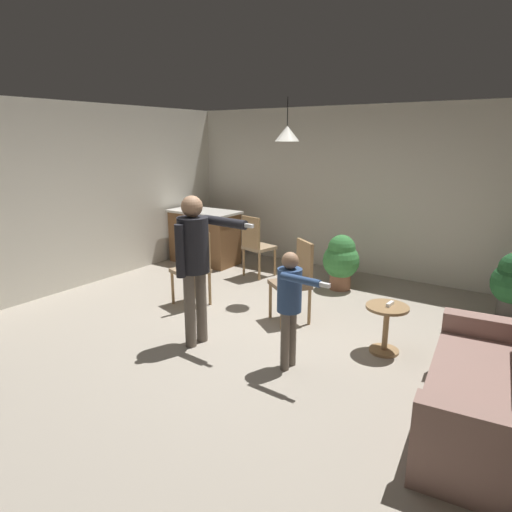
# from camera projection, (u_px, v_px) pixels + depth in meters

# --- Properties ---
(ground) EXTENTS (7.68, 7.68, 0.00)m
(ground) POSITION_uv_depth(u_px,v_px,m) (247.00, 337.00, 5.07)
(ground) COLOR #9E9384
(wall_back) EXTENTS (6.40, 0.10, 2.70)m
(wall_back) POSITION_uv_depth(u_px,v_px,m) (359.00, 191.00, 7.29)
(wall_back) COLOR silver
(wall_back) RESTS_ON ground
(wall_left) EXTENTS (0.10, 6.40, 2.70)m
(wall_left) POSITION_uv_depth(u_px,v_px,m) (67.00, 198.00, 6.47)
(wall_left) COLOR silver
(wall_left) RESTS_ON ground
(couch_floral) EXTENTS (1.03, 1.88, 1.00)m
(couch_floral) POSITION_uv_depth(u_px,v_px,m) (497.00, 394.00, 3.35)
(couch_floral) COLOR #8C6B60
(couch_floral) RESTS_ON ground
(kitchen_counter) EXTENTS (1.26, 0.66, 0.95)m
(kitchen_counter) POSITION_uv_depth(u_px,v_px,m) (205.00, 237.00, 8.00)
(kitchen_counter) COLOR brown
(kitchen_counter) RESTS_ON ground
(side_table_by_couch) EXTENTS (0.44, 0.44, 0.52)m
(side_table_by_couch) POSITION_uv_depth(u_px,v_px,m) (386.00, 323.00, 4.64)
(side_table_by_couch) COLOR #99754C
(side_table_by_couch) RESTS_ON ground
(person_adult) EXTENTS (0.82, 0.47, 1.63)m
(person_adult) POSITION_uv_depth(u_px,v_px,m) (195.00, 255.00, 4.66)
(person_adult) COLOR #60564C
(person_adult) RESTS_ON ground
(person_child) EXTENTS (0.60, 0.36, 1.17)m
(person_child) POSITION_uv_depth(u_px,v_px,m) (290.00, 298.00, 4.22)
(person_child) COLOR #60564C
(person_child) RESTS_ON ground
(dining_chair_by_counter) EXTENTS (0.59, 0.59, 1.00)m
(dining_chair_by_counter) POSITION_uv_depth(u_px,v_px,m) (296.00, 278.00, 5.41)
(dining_chair_by_counter) COLOR #99754C
(dining_chair_by_counter) RESTS_ON ground
(dining_chair_near_wall) EXTENTS (0.52, 0.52, 1.00)m
(dining_chair_near_wall) POSITION_uv_depth(u_px,v_px,m) (193.00, 267.00, 5.88)
(dining_chair_near_wall) COLOR #99754C
(dining_chair_near_wall) RESTS_ON ground
(dining_chair_centre_back) EXTENTS (0.49, 0.49, 1.00)m
(dining_chair_centre_back) POSITION_uv_depth(u_px,v_px,m) (256.00, 244.00, 7.16)
(dining_chair_centre_back) COLOR #99754C
(dining_chair_centre_back) RESTS_ON ground
(potted_plant_by_wall) EXTENTS (0.54, 0.54, 0.83)m
(potted_plant_by_wall) POSITION_uv_depth(u_px,v_px,m) (341.00, 259.00, 6.58)
(potted_plant_by_wall) COLOR brown
(potted_plant_by_wall) RESTS_ON ground
(spare_remote_on_table) EXTENTS (0.05, 0.13, 0.04)m
(spare_remote_on_table) POSITION_uv_depth(u_px,v_px,m) (390.00, 304.00, 4.59)
(spare_remote_on_table) COLOR white
(spare_remote_on_table) RESTS_ON side_table_by_couch
(ceiling_light_pendant) EXTENTS (0.32, 0.32, 0.55)m
(ceiling_light_pendant) POSITION_uv_depth(u_px,v_px,m) (287.00, 133.00, 5.78)
(ceiling_light_pendant) COLOR silver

